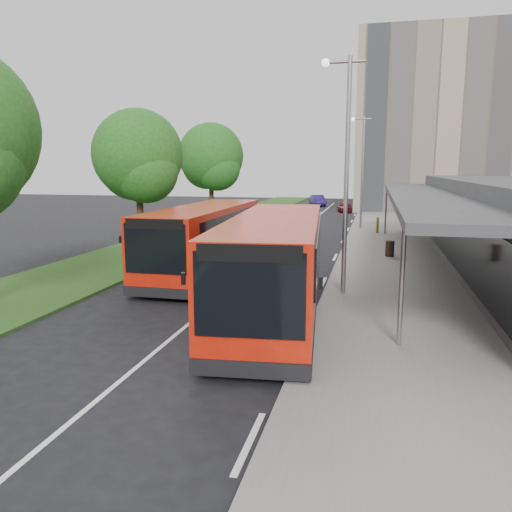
{
  "coord_description": "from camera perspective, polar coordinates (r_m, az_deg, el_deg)",
  "views": [
    {
      "loc": [
        5.18,
        -15.43,
        4.53
      ],
      "look_at": [
        1.23,
        1.16,
        1.5
      ],
      "focal_mm": 35.0,
      "sensor_mm": 36.0,
      "label": 1
    }
  ],
  "objects": [
    {
      "name": "ground",
      "position": [
        16.9,
        -4.99,
        -5.52
      ],
      "size": [
        120.0,
        120.0,
        0.0
      ],
      "primitive_type": "plane",
      "color": "black",
      "rests_on": "ground"
    },
    {
      "name": "pavement",
      "position": [
        35.72,
        14.63,
        2.58
      ],
      "size": [
        5.0,
        80.0,
        0.15
      ],
      "primitive_type": "cube",
      "color": "slate",
      "rests_on": "ground"
    },
    {
      "name": "grass_verge",
      "position": [
        37.73,
        -5.54,
        3.2
      ],
      "size": [
        5.0,
        80.0,
        0.1
      ],
      "primitive_type": "cube",
      "color": "#1E4215",
      "rests_on": "ground"
    },
    {
      "name": "lane_centre_line",
      "position": [
        31.2,
        3.7,
        1.71
      ],
      "size": [
        0.12,
        70.0,
        0.01
      ],
      "primitive_type": "cube",
      "color": "silver",
      "rests_on": "ground"
    },
    {
      "name": "kerb_dashes",
      "position": [
        34.78,
        10.2,
        2.44
      ],
      "size": [
        0.12,
        56.0,
        0.01
      ],
      "color": "silver",
      "rests_on": "ground"
    },
    {
      "name": "office_block",
      "position": [
        58.28,
        22.75,
        13.71
      ],
      "size": [
        22.0,
        12.0,
        18.0
      ],
      "primitive_type": "cube",
      "color": "tan",
      "rests_on": "ground"
    },
    {
      "name": "station_building",
      "position": [
        24.24,
        26.91,
        3.09
      ],
      "size": [
        7.7,
        26.0,
        4.0
      ],
      "color": "#333336",
      "rests_on": "ground"
    },
    {
      "name": "tree_mid",
      "position": [
        27.35,
        -13.3,
        10.56
      ],
      "size": [
        4.71,
        4.71,
        7.57
      ],
      "color": "#312113",
      "rests_on": "ground"
    },
    {
      "name": "tree_far",
      "position": [
        38.47,
        -5.17,
        10.85
      ],
      "size": [
        4.89,
        4.89,
        7.87
      ],
      "color": "#312113",
      "rests_on": "ground"
    },
    {
      "name": "lamp_post_near",
      "position": [
        17.46,
        10.07,
        10.54
      ],
      "size": [
        1.44,
        0.28,
        8.0
      ],
      "color": "gray",
      "rests_on": "pavement"
    },
    {
      "name": "lamp_post_far",
      "position": [
        37.45,
        11.96,
        10.14
      ],
      "size": [
        1.44,
        0.28,
        8.0
      ],
      "color": "gray",
      "rests_on": "pavement"
    },
    {
      "name": "bus_main",
      "position": [
        15.35,
        2.22,
        -1.06
      ],
      "size": [
        3.76,
        10.99,
        3.06
      ],
      "rotation": [
        0.0,
        0.0,
        0.1
      ],
      "color": "#BA1C09",
      "rests_on": "ground"
    },
    {
      "name": "bus_second",
      "position": [
        21.56,
        -5.91,
        1.9
      ],
      "size": [
        2.78,
        10.26,
        2.89
      ],
      "rotation": [
        0.0,
        0.0,
        0.01
      ],
      "color": "#BA1C09",
      "rests_on": "ground"
    },
    {
      "name": "litter_bin",
      "position": [
        25.79,
        15.04,
        0.82
      ],
      "size": [
        0.52,
        0.52,
        0.78
      ],
      "primitive_type": "cylinder",
      "rotation": [
        0.0,
        0.0,
        -0.23
      ],
      "color": "#321D14",
      "rests_on": "pavement"
    },
    {
      "name": "bollard",
      "position": [
        34.93,
        13.71,
        3.45
      ],
      "size": [
        0.2,
        0.2,
        1.06
      ],
      "primitive_type": "cylinder",
      "rotation": [
        0.0,
        0.0,
        -0.2
      ],
      "color": "yellow",
      "rests_on": "pavement"
    },
    {
      "name": "car_near",
      "position": [
        52.62,
        10.1,
        5.57
      ],
      "size": [
        1.76,
        3.37,
        1.09
      ],
      "primitive_type": "imported",
      "rotation": [
        0.0,
        0.0,
        0.15
      ],
      "color": "#580C14",
      "rests_on": "ground"
    },
    {
      "name": "car_far",
      "position": [
        60.81,
        7.05,
        6.34
      ],
      "size": [
        2.6,
        4.21,
        1.31
      ],
      "primitive_type": "imported",
      "rotation": [
        0.0,
        0.0,
        0.33
      ],
      "color": "navy",
      "rests_on": "ground"
    }
  ]
}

